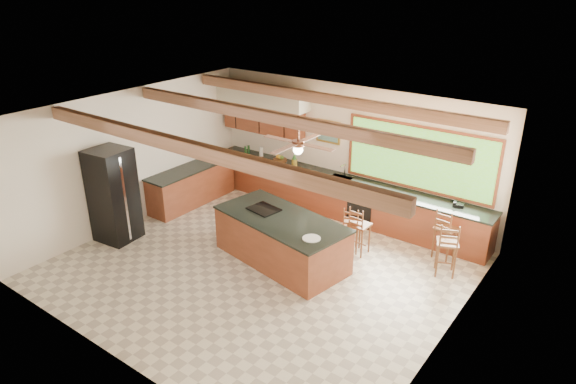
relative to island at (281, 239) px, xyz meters
The scene contains 9 objects.
ground 0.66m from the island, 109.92° to the right, with size 7.20×7.20×0.00m, color beige.
room_shell 1.79m from the island, 147.38° to the left, with size 7.27×6.54×3.02m.
counter_run 2.30m from the island, 115.22° to the left, with size 7.12×3.10×1.25m.
island is the anchor object (origin of this frame).
refrigerator 3.67m from the island, 158.69° to the right, with size 0.85×0.83×2.00m.
bar_stool_a 1.44m from the island, 50.35° to the left, with size 0.45×0.45×1.00m.
bar_stool_b 1.56m from the island, 45.24° to the left, with size 0.39×0.39×1.05m.
bar_stool_c 3.11m from the island, 26.15° to the left, with size 0.52×0.52×1.10m.
bar_stool_d 3.20m from the island, 37.55° to the left, with size 0.42×0.42×1.08m.
Camera 1 is at (5.47, -6.60, 5.30)m, focal length 32.00 mm.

